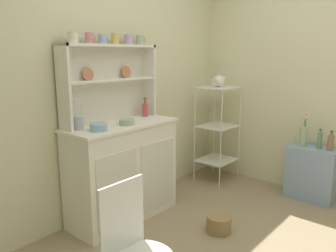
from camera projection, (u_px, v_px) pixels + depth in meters
wall_back at (112, 82)px, 3.19m from camera, size 3.84×0.05×2.50m
hutch_cabinet at (123, 170)px, 3.10m from camera, size 1.06×0.45×0.90m
hutch_shelf_unit at (108, 77)px, 3.03m from camera, size 0.99×0.18×0.69m
bakers_rack at (217, 124)px, 4.00m from camera, size 0.44×0.38×1.13m
side_shelf_blue at (312, 173)px, 3.54m from camera, size 0.28×0.48×0.56m
wire_chair at (133, 244)px, 1.79m from camera, size 0.36×0.36×0.85m
floor_basket at (219, 224)px, 2.91m from camera, size 0.21×0.21×0.15m
cup_cream_0 at (73, 37)px, 2.66m from camera, size 0.09×0.08×0.09m
cup_rose_1 at (89, 38)px, 2.77m from camera, size 0.08×0.06×0.09m
cup_sky_2 at (103, 39)px, 2.88m from camera, size 0.09×0.07×0.08m
cup_gold_3 at (115, 39)px, 2.98m from camera, size 0.08×0.07×0.09m
cup_lilac_4 at (129, 40)px, 3.10m from camera, size 0.10×0.08×0.09m
cup_sage_5 at (140, 40)px, 3.21m from camera, size 0.09×0.08×0.09m
bowl_mixing_large at (99, 127)px, 2.73m from camera, size 0.15×0.15×0.06m
bowl_floral_medium at (127, 122)px, 2.96m from camera, size 0.14×0.14×0.05m
jam_bottle at (145, 109)px, 3.34m from camera, size 0.06×0.06×0.18m
utensil_jar at (79, 123)px, 2.76m from camera, size 0.08×0.08×0.25m
porcelain_teapot at (219, 81)px, 3.89m from camera, size 0.22×0.13×0.16m
flower_vase at (303, 135)px, 3.54m from camera, size 0.08×0.08×0.35m
oil_bottle at (320, 140)px, 3.43m from camera, size 0.05×0.05×0.21m
vinegar_bottle at (331, 142)px, 3.37m from camera, size 0.06×0.06×0.20m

